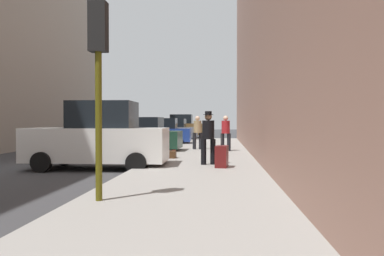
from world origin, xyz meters
TOP-DOWN VIEW (x-y plane):
  - ground_plane at (0.00, 0.00)m, footprint 120.00×120.00m
  - sidewalk at (6.00, 0.00)m, footprint 4.00×40.00m
  - parked_white_van at (2.65, 0.42)m, footprint 4.64×2.13m
  - parked_dark_green_sedan at (2.65, 6.57)m, footprint 4.26×2.17m
  - parked_blue_sedan at (2.65, 12.75)m, footprint 4.24×2.13m
  - parked_gray_coupe at (2.65, 18.75)m, footprint 4.27×2.19m
  - parked_bronze_suv at (2.65, 24.69)m, footprint 4.63×2.11m
  - fire_hydrant at (4.45, 5.87)m, footprint 0.42×0.22m
  - traffic_light at (4.50, -5.10)m, footprint 0.32×0.32m
  - pedestrian_with_fedora at (6.28, 0.71)m, footprint 0.53×0.50m
  - pedestrian_in_red_jacket at (6.92, 6.48)m, footprint 0.53×0.49m
  - pedestrian_in_tan_coat at (5.49, 7.46)m, footprint 0.50×0.40m
  - rolling_suitcase at (6.73, -0.02)m, footprint 0.43×0.60m
  - duffel_bag at (4.78, 2.77)m, footprint 0.32×0.44m

SIDE VIEW (x-z plane):
  - ground_plane at x=0.00m, z-range 0.00..0.00m
  - sidewalk at x=6.00m, z-range 0.00..0.15m
  - duffel_bag at x=4.78m, z-range 0.15..0.43m
  - rolling_suitcase at x=6.73m, z-range -0.03..1.01m
  - fire_hydrant at x=4.45m, z-range 0.15..0.85m
  - parked_dark_green_sedan at x=2.65m, z-range -0.05..1.74m
  - parked_blue_sedan at x=2.65m, z-range -0.05..1.74m
  - parked_gray_coupe at x=2.65m, z-range -0.05..1.74m
  - parked_white_van at x=2.65m, z-range -0.09..2.16m
  - parked_bronze_suv at x=2.65m, z-range -0.09..2.16m
  - pedestrian_in_red_jacket at x=6.92m, z-range 0.25..1.96m
  - pedestrian_in_tan_coat at x=5.49m, z-range 0.25..1.96m
  - pedestrian_with_fedora at x=6.28m, z-range 0.25..2.02m
  - traffic_light at x=4.50m, z-range 0.96..4.56m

